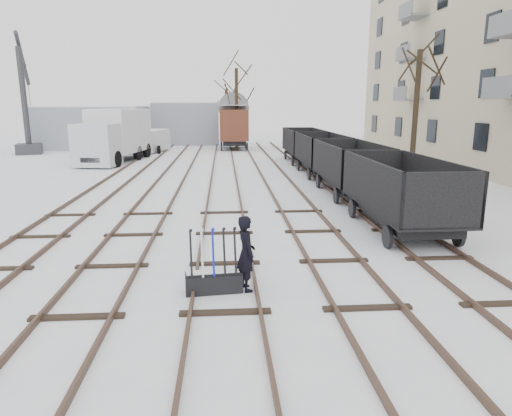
{
  "coord_description": "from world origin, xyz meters",
  "views": [
    {
      "loc": [
        0.02,
        -11.75,
        4.23
      ],
      "look_at": [
        0.96,
        1.57,
        1.2
      ],
      "focal_mm": 32.0,
      "sensor_mm": 36.0,
      "label": 1
    }
  ],
  "objects_px": {
    "freight_wagon_a": "(400,204)",
    "panel_van": "(150,141)",
    "lorry": "(115,135)",
    "worker": "(246,253)",
    "ground_frame": "(214,280)",
    "crane": "(28,123)",
    "box_van_wagon": "(234,124)"
  },
  "relations": [
    {
      "from": "freight_wagon_a",
      "to": "lorry",
      "type": "distance_m",
      "value": 24.76
    },
    {
      "from": "box_van_wagon",
      "to": "lorry",
      "type": "relative_size",
      "value": 0.62
    },
    {
      "from": "lorry",
      "to": "crane",
      "type": "xyz_separation_m",
      "value": [
        -8.9,
        6.57,
        0.66
      ]
    },
    {
      "from": "worker",
      "to": "crane",
      "type": "xyz_separation_m",
      "value": [
        -17.49,
        31.69,
        1.79
      ]
    },
    {
      "from": "freight_wagon_a",
      "to": "box_van_wagon",
      "type": "bearing_deg",
      "value": 99.41
    },
    {
      "from": "worker",
      "to": "panel_van",
      "type": "height_order",
      "value": "panel_van"
    },
    {
      "from": "box_van_wagon",
      "to": "ground_frame",
      "type": "bearing_deg",
      "value": -92.0
    },
    {
      "from": "freight_wagon_a",
      "to": "panel_van",
      "type": "relative_size",
      "value": 1.22
    },
    {
      "from": "worker",
      "to": "crane",
      "type": "height_order",
      "value": "crane"
    },
    {
      "from": "freight_wagon_a",
      "to": "box_van_wagon",
      "type": "height_order",
      "value": "box_van_wagon"
    },
    {
      "from": "lorry",
      "to": "panel_van",
      "type": "height_order",
      "value": "lorry"
    },
    {
      "from": "ground_frame",
      "to": "crane",
      "type": "bearing_deg",
      "value": 111.45
    },
    {
      "from": "crane",
      "to": "box_van_wagon",
      "type": "bearing_deg",
      "value": -6.13
    },
    {
      "from": "freight_wagon_a",
      "to": "panel_van",
      "type": "distance_m",
      "value": 30.23
    },
    {
      "from": "worker",
      "to": "freight_wagon_a",
      "type": "xyz_separation_m",
      "value": [
        5.51,
        4.79,
        0.05
      ]
    },
    {
      "from": "ground_frame",
      "to": "lorry",
      "type": "distance_m",
      "value": 26.46
    },
    {
      "from": "ground_frame",
      "to": "panel_van",
      "type": "height_order",
      "value": "panel_van"
    },
    {
      "from": "ground_frame",
      "to": "freight_wagon_a",
      "type": "bearing_deg",
      "value": 31.71
    },
    {
      "from": "lorry",
      "to": "box_van_wagon",
      "type": "bearing_deg",
      "value": 56.96
    },
    {
      "from": "freight_wagon_a",
      "to": "lorry",
      "type": "xyz_separation_m",
      "value": [
        -14.1,
        20.32,
        1.08
      ]
    },
    {
      "from": "freight_wagon_a",
      "to": "panel_van",
      "type": "xyz_separation_m",
      "value": [
        -12.61,
        27.47,
        0.11
      ]
    },
    {
      "from": "ground_frame",
      "to": "crane",
      "type": "height_order",
      "value": "crane"
    },
    {
      "from": "lorry",
      "to": "crane",
      "type": "relative_size",
      "value": 0.88
    },
    {
      "from": "ground_frame",
      "to": "box_van_wagon",
      "type": "relative_size",
      "value": 0.27
    },
    {
      "from": "freight_wagon_a",
      "to": "crane",
      "type": "xyz_separation_m",
      "value": [
        -23.0,
        26.89,
        1.74
      ]
    },
    {
      "from": "freight_wagon_a",
      "to": "panel_van",
      "type": "height_order",
      "value": "freight_wagon_a"
    },
    {
      "from": "panel_van",
      "to": "crane",
      "type": "distance_m",
      "value": 10.53
    },
    {
      "from": "panel_van",
      "to": "lorry",
      "type": "bearing_deg",
      "value": -85.22
    },
    {
      "from": "freight_wagon_a",
      "to": "panel_van",
      "type": "bearing_deg",
      "value": 114.66
    },
    {
      "from": "crane",
      "to": "ground_frame",
      "type": "bearing_deg",
      "value": -78.16
    },
    {
      "from": "ground_frame",
      "to": "crane",
      "type": "xyz_separation_m",
      "value": [
        -16.74,
        31.79,
        2.39
      ]
    },
    {
      "from": "ground_frame",
      "to": "lorry",
      "type": "xyz_separation_m",
      "value": [
        -7.84,
        25.22,
        1.73
      ]
    }
  ]
}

